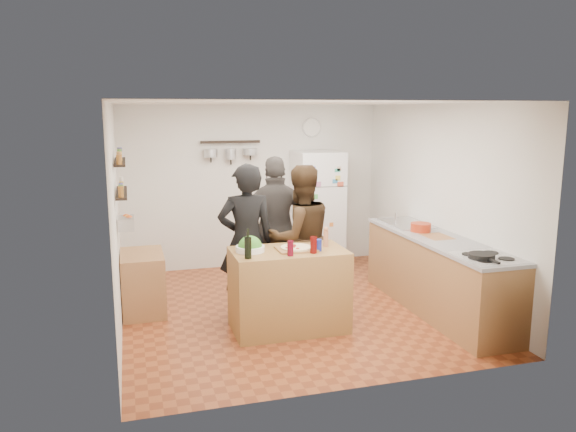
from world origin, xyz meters
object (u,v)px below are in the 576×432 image
object	(u,v)px
wine_bottle	(248,248)
counter_run	(437,275)
person_center	(300,239)
salt_canister	(318,245)
person_back	(277,228)
side_table	(143,283)
red_bowl	(421,227)
skillet	(481,256)
prep_island	(289,290)
pepper_mill	(326,239)
fridge	(318,210)
salad_bowl	(250,249)
person_left	(246,241)
wall_clock	(311,127)

from	to	relation	value
wine_bottle	counter_run	xyz separation A→B (m)	(2.40, 0.28, -0.57)
person_center	counter_run	bearing A→B (deg)	154.82
salt_canister	counter_run	distance (m)	1.69
person_center	wine_bottle	bearing A→B (deg)	37.25
wine_bottle	person_back	xyz separation A→B (m)	(0.66, 1.32, -0.10)
person_center	side_table	size ratio (longest dim) A/B	2.23
red_bowl	skillet	bearing A→B (deg)	-92.13
prep_island	pepper_mill	world-z (taller)	pepper_mill
skillet	fridge	xyz separation A→B (m)	(-0.65, 3.28, -0.05)
red_bowl	side_table	bearing A→B (deg)	170.16
fridge	side_table	bearing A→B (deg)	-153.30
salad_bowl	fridge	world-z (taller)	fridge
salt_canister	person_left	world-z (taller)	person_left
wine_bottle	fridge	xyz separation A→B (m)	(1.65, 2.58, -0.12)
wine_bottle	skillet	size ratio (longest dim) A/B	0.84
wall_clock	side_table	distance (m)	3.64
pepper_mill	skillet	bearing A→B (deg)	-35.80
prep_island	wall_clock	xyz separation A→B (m)	(1.15, 2.69, 1.69)
person_center	fridge	xyz separation A→B (m)	(0.84, 1.79, 0.01)
salad_bowl	person_left	xyz separation A→B (m)	(0.06, 0.48, -0.03)
person_back	counter_run	distance (m)	2.08
counter_run	skillet	size ratio (longest dim) A/B	9.85
prep_island	pepper_mill	bearing A→B (deg)	6.34
prep_island	person_center	world-z (taller)	person_center
counter_run	pepper_mill	bearing A→B (deg)	-179.54
salt_canister	wall_clock	size ratio (longest dim) A/B	0.42
skillet	red_bowl	world-z (taller)	red_bowl
salt_canister	person_center	bearing A→B (deg)	89.05
red_bowl	wall_clock	xyz separation A→B (m)	(-0.70, 2.27, 1.18)
wall_clock	fridge	bearing A→B (deg)	-90.00
salt_canister	wall_clock	xyz separation A→B (m)	(0.85, 2.81, 1.18)
person_left	counter_run	distance (m)	2.35
salt_canister	fridge	bearing A→B (deg)	71.15
person_back	red_bowl	bearing A→B (deg)	165.12
counter_run	fridge	xyz separation A→B (m)	(-0.75, 2.30, 0.45)
prep_island	wall_clock	bearing A→B (deg)	66.92
person_left	pepper_mill	bearing A→B (deg)	152.17
skillet	red_bowl	bearing A→B (deg)	87.87
salt_canister	wall_clock	bearing A→B (deg)	73.23
prep_island	person_back	world-z (taller)	person_back
skillet	salt_canister	bearing A→B (deg)	151.84
pepper_mill	counter_run	distance (m)	1.55
salad_bowl	skillet	bearing A→B (deg)	-23.66
counter_run	red_bowl	world-z (taller)	red_bowl
person_back	skillet	world-z (taller)	person_back
person_center	skillet	distance (m)	2.11
counter_run	person_center	bearing A→B (deg)	162.02
fridge	side_table	xyz separation A→B (m)	(-2.69, -1.35, -0.54)
skillet	person_left	bearing A→B (deg)	146.05
salt_canister	red_bowl	xyz separation A→B (m)	(1.55, 0.54, -0.00)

